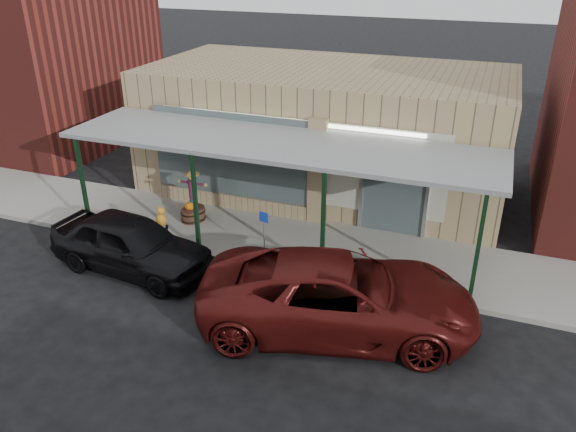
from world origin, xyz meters
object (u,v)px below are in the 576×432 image
at_px(parked_sedan, 131,244).
at_px(car_maroon, 339,295).
at_px(barrel_pumpkin, 191,214).
at_px(handicap_sign, 264,229).
at_px(barrel_scarecrow, 194,203).

distance_m(parked_sedan, car_maroon, 5.85).
xyz_separation_m(barrel_pumpkin, handicap_sign, (3.01, -1.28, 0.64)).
bearing_deg(barrel_pumpkin, barrel_scarecrow, 63.91).
distance_m(barrel_pumpkin, handicap_sign, 3.33).
distance_m(barrel_scarecrow, handicap_sign, 3.28).
xyz_separation_m(handicap_sign, car_maroon, (2.66, -2.05, -0.18)).
distance_m(barrel_scarecrow, car_maroon, 6.59).
bearing_deg(handicap_sign, car_maroon, -22.53).
xyz_separation_m(barrel_pumpkin, parked_sedan, (-0.16, -2.82, 0.37)).
height_order(handicap_sign, parked_sedan, parked_sedan).
bearing_deg(car_maroon, barrel_scarecrow, 44.13).
xyz_separation_m(barrel_scarecrow, parked_sedan, (-0.23, -2.96, 0.06)).
bearing_deg(parked_sedan, barrel_scarecrow, 1.31).
bearing_deg(car_maroon, handicap_sign, 38.31).
height_order(barrel_pumpkin, handicap_sign, handicap_sign).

